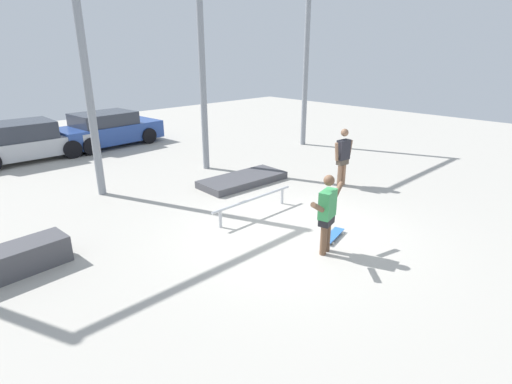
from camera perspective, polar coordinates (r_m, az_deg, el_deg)
The scene contains 10 objects.
ground_plane at distance 8.36m, azimuth 5.48°, elevation -6.16°, with size 36.00×36.00×0.00m, color #B2ADA3.
skateboarder at distance 7.41m, azimuth 10.12°, elevation -2.73°, with size 1.37×0.42×1.54m.
skateboard at distance 8.33m, azimuth 10.93°, elevation -6.07°, with size 0.81×0.39×0.08m.
grind_box at distance 8.03m, azimuth -32.20°, elevation -8.61°, with size 2.00×0.63×0.48m, color #47474C.
manual_pad at distance 11.46m, azimuth -1.89°, elevation 1.77°, with size 2.55×1.09×0.20m, color #47474C.
grind_rail at distance 9.19m, azimuth -0.38°, elevation -1.33°, with size 2.43×0.09×0.42m.
canopy_support_right at distance 14.13m, azimuth 0.62°, elevation 19.22°, with size 5.09×0.20×5.80m.
parked_car_silver at distance 15.92m, azimuth -30.39°, elevation 6.19°, with size 4.07×2.01×1.32m.
parked_car_blue at distance 16.94m, azimuth -20.40°, elevation 8.37°, with size 4.08×2.14×1.32m.
bystander at distance 11.31m, azimuth 12.32°, elevation 5.21°, with size 0.71×0.23×1.61m.
Camera 1 is at (-5.79, -4.79, 3.65)m, focal length 28.00 mm.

